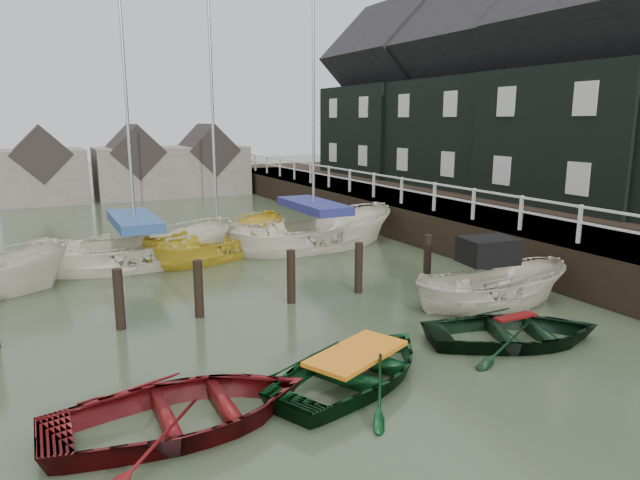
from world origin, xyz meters
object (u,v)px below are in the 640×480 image
rowboat_dkgreen (514,343)px  sailboat_d (314,246)px  sailboat_b (137,264)px  sailboat_c (218,255)px  rowboat_red (184,427)px  motorboat (490,302)px  rowboat_green (356,381)px

rowboat_dkgreen → sailboat_d: size_ratio=0.31×
sailboat_b → sailboat_c: bearing=-85.0°
rowboat_red → sailboat_c: (3.75, 10.77, 0.01)m
sailboat_d → rowboat_dkgreen: bearing=174.5°
motorboat → sailboat_b: bearing=49.7°
rowboat_red → sailboat_c: bearing=-19.4°
rowboat_green → rowboat_dkgreen: bearing=-113.6°
rowboat_green → rowboat_dkgreen: (3.90, 0.09, 0.00)m
rowboat_red → rowboat_green: (3.16, 0.18, 0.00)m
rowboat_red → sailboat_d: 12.77m
sailboat_c → sailboat_d: 3.57m
sailboat_c → sailboat_d: size_ratio=0.88×
rowboat_red → motorboat: size_ratio=0.91×
rowboat_green → sailboat_b: size_ratio=0.32×
rowboat_green → sailboat_c: bearing=-28.1°
rowboat_dkgreen → sailboat_b: bearing=51.1°
rowboat_red → sailboat_d: size_ratio=0.34×
rowboat_dkgreen → sailboat_d: bearing=19.3°
rowboat_dkgreen → sailboat_b: sailboat_b is taller
rowboat_green → rowboat_dkgreen: size_ratio=1.02×
rowboat_dkgreen → sailboat_c: sailboat_c is taller
sailboat_c → rowboat_dkgreen: bearing=174.2°
rowboat_dkgreen → motorboat: 2.46m
rowboat_red → rowboat_dkgreen: rowboat_red is taller
rowboat_red → rowboat_dkgreen: (7.06, 0.27, 0.00)m
rowboat_green → sailboat_b: 10.61m
motorboat → sailboat_c: 9.59m
rowboat_red → rowboat_dkgreen: size_ratio=1.08×
rowboat_dkgreen → sailboat_d: (0.25, 10.20, 0.06)m
sailboat_d → rowboat_red: bearing=140.9°
sailboat_c → sailboat_b: bearing=71.0°
sailboat_b → motorboat: bearing=-137.5°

